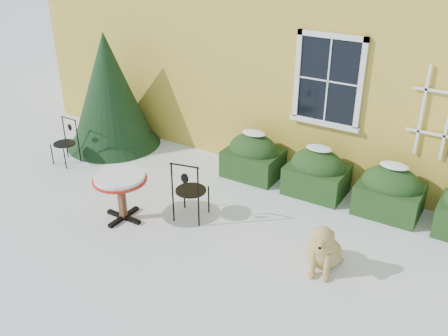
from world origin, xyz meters
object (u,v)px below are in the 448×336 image
Objects in this scene: evergreen_shrub at (110,101)px; bistro_table at (120,183)px; patio_chair_far at (66,142)px; dog at (323,249)px; patio_chair_near at (190,190)px.

bistro_table is at bearing -44.53° from evergreen_shrub.
bistro_table is at bearing -21.81° from patio_chair_far.
evergreen_shrub is 2.80× the size of bistro_table.
bistro_table is 3.35m from dog.
patio_chair_near is at bearing 32.62° from bistro_table.
patio_chair_near is at bearing 165.69° from dog.
patio_chair_far is at bearing -98.15° from evergreen_shrub.
dog is at bearing 165.05° from patio_chair_near.
patio_chair_far is 0.99× the size of dog.
evergreen_shrub reaches higher than bistro_table.
patio_chair_far is (-3.34, 0.42, -0.08)m from patio_chair_near.
evergreen_shrub is at bearing 83.11° from patio_chair_far.
patio_chair_far is (-0.17, -1.18, -0.53)m from evergreen_shrub.
dog is at bearing 8.35° from bistro_table.
patio_chair_near is at bearing -26.75° from evergreen_shrub.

